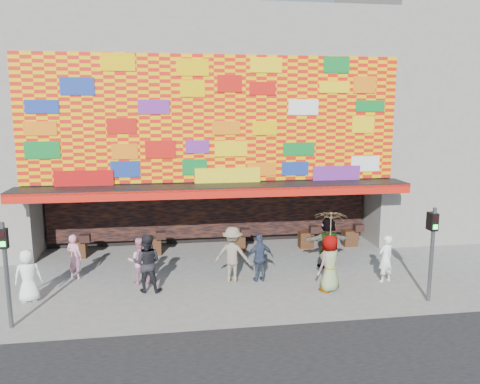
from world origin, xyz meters
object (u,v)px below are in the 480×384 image
Objects in this scene: ped_d at (233,254)px; ped_c at (147,263)px; signal_left at (6,263)px; signal_right at (432,244)px; ped_f at (328,242)px; parasol at (331,227)px; ped_h at (386,259)px; ped_e at (260,258)px; ped_g at (330,263)px; ped_b at (74,257)px; ped_a at (28,276)px; ped_i at (139,261)px.

ped_c is at bearing 30.05° from ped_d.
signal_right is (12.40, 0.00, 0.00)m from signal_left.
parasol is at bearing 74.28° from ped_f.
ped_h is (5.26, -0.81, -0.14)m from ped_d.
ped_f is at bearing -167.98° from ped_e.
ped_g is (5.95, -0.85, -0.02)m from ped_c.
ped_f is (2.83, 1.09, 0.13)m from ped_e.
signal_right reaches higher than ped_d.
signal_right is at bearing 122.37° from ped_f.
parasol is at bearing -6.80° from ped_h.
signal_left is 3.96m from ped_b.
signal_left is 1.00× the size of signal_right.
ped_c is at bearing 30.18° from signal_left.
ped_c is 3.87m from ped_e.
ped_a is 1.04× the size of ped_i.
ped_b is (1.03, 1.86, -0.03)m from ped_a.
ped_i is at bearing -57.77° from ped_c.
ped_h is (8.16, -0.33, -0.14)m from ped_c.
ped_h is at bearing 131.59° from ped_f.
signal_left is at bearing 180.00° from signal_right.
ped_i is 0.83× the size of parasol.
ped_c is 1.17× the size of ped_h.
ped_c reaches higher than ped_b.
ped_g is at bearing 166.18° from ped_a.
signal_left is 9.70m from ped_g.
ped_a is 0.86× the size of parasol.
ped_b is at bearing 162.08° from signal_right.
ped_c is 2.94m from ped_d.
signal_right is 1.79× the size of ped_a.
ped_d is at bearing -16.24° from ped_e.
signal_left is 1.86× the size of ped_b.
parasol reaches higher than ped_e.
ped_a is at bearing 90.43° from signal_left.
ped_g reaches higher than ped_h.
ped_h reaches higher than ped_b.
ped_h is (1.48, -1.78, -0.13)m from ped_f.
ped_d reaches higher than ped_g.
ped_c is at bearing 175.53° from ped_b.
ped_i is at bearing -46.20° from ped_g.
signal_right is at bearing -23.92° from parasol.
ped_g is (8.56, -2.43, 0.15)m from ped_b.
ped_d is (6.54, 0.77, 0.14)m from ped_a.
signal_left and signal_right have the same top height.
ped_g is at bearing 140.97° from ped_e.
ped_d is 5.33m from ped_h.
ped_f reaches higher than ped_b.
ped_d is 1.20× the size of ped_i.
parasol reaches higher than ped_a.
ped_e is at bearing 174.52° from ped_a.
signal_left reaches higher than ped_h.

